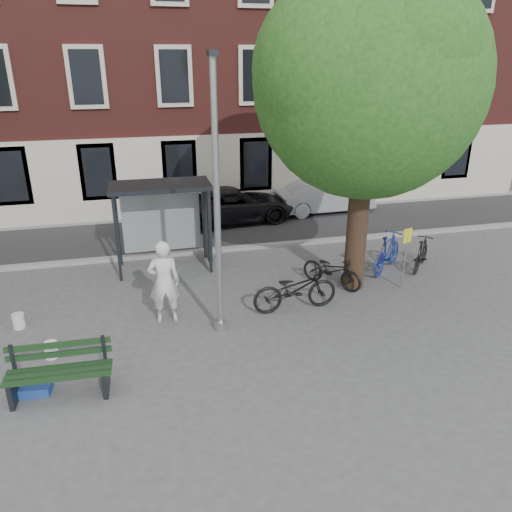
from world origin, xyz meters
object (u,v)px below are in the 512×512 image
at_px(lamppost, 217,217).
at_px(notice_sign, 406,247).
at_px(bus_shelter, 175,206).
at_px(bike_c, 332,270).
at_px(bike_d, 422,253).
at_px(bike_b, 387,252).
at_px(bench, 60,374).
at_px(car_dark, 233,205).
at_px(car_silver, 325,196).
at_px(painter, 164,282).
at_px(bike_a, 295,289).

bearing_deg(lamppost, notice_sign, 11.42).
distance_m(bus_shelter, bike_c, 4.93).
bearing_deg(bike_c, bike_d, -28.46).
xyz_separation_m(bike_b, notice_sign, (-0.16, -1.23, 0.65)).
bearing_deg(lamppost, bike_d, 18.62).
bearing_deg(bike_c, bench, 167.72).
bearing_deg(bus_shelter, car_dark, 57.85).
bearing_deg(bike_b, bus_shelter, 31.16).
relative_size(bench, notice_sign, 1.11).
bearing_deg(bike_d, bench, 64.23).
distance_m(bench, bike_d, 10.56).
bearing_deg(bus_shelter, notice_sign, -27.38).
bearing_deg(car_dark, bus_shelter, 141.70).
xyz_separation_m(lamppost, notice_sign, (5.26, 1.06, -1.55)).
xyz_separation_m(bike_c, car_silver, (2.34, 6.74, 0.19)).
distance_m(painter, car_silver, 10.35).
xyz_separation_m(painter, bike_b, (6.62, 1.54, -0.45)).
bearing_deg(bike_b, bike_a, 74.68).
relative_size(bus_shelter, car_dark, 0.60).
bearing_deg(bike_b, bike_d, -137.67).
xyz_separation_m(bench, bike_a, (5.34, 2.21, 0.12)).
height_order(bus_shelter, car_silver, bus_shelter).
height_order(bench, car_dark, car_dark).
bearing_deg(car_dark, bike_c, -172.86).
distance_m(bike_a, car_silver, 8.69).
height_order(bike_c, bike_d, bike_d).
relative_size(painter, car_silver, 0.51).
bearing_deg(notice_sign, bike_a, 169.24).
height_order(bike_c, car_silver, car_silver).
relative_size(lamppost, bike_b, 3.15).
height_order(bike_b, bike_d, bike_b).
bearing_deg(notice_sign, car_silver, 66.70).
height_order(lamppost, bus_shelter, lamppost).
distance_m(bike_b, car_silver, 6.12).
distance_m(lamppost, bike_c, 4.44).
xyz_separation_m(lamppost, bike_c, (3.42, 1.66, -2.30)).
height_order(bike_b, notice_sign, notice_sign).
xyz_separation_m(bus_shelter, car_dark, (2.51, 3.99, -1.26)).
height_order(bike_a, bike_c, bike_a).
height_order(bus_shelter, painter, bus_shelter).
distance_m(bus_shelter, bike_d, 7.50).
relative_size(painter, bike_c, 1.13).
bearing_deg(bike_a, bike_d, -72.77).
distance_m(bike_b, bike_c, 2.10).
height_order(painter, bike_d, painter).
bearing_deg(bench, bike_d, 23.10).
distance_m(lamppost, bench, 4.39).
xyz_separation_m(bike_a, notice_sign, (3.26, 0.50, 0.66)).
bearing_deg(bike_a, bike_c, -55.08).
bearing_deg(bike_a, car_silver, -28.26).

